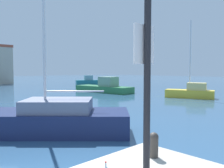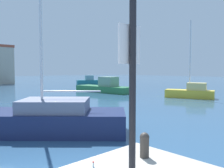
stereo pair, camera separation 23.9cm
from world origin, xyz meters
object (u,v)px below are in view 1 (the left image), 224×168
object	(u,v)px
motorboat_green_behind_lamppost	(105,87)
motorboat_teal_distant_north	(91,82)
sailboat_yellow_distant_east	(191,92)
sailboat_navy_mid_harbor	(47,119)
mooring_bollard	(154,144)

from	to	relation	value
motorboat_green_behind_lamppost	motorboat_teal_distant_north	bearing A→B (deg)	57.29
sailboat_yellow_distant_east	sailboat_navy_mid_harbor	world-z (taller)	sailboat_navy_mid_harbor
sailboat_navy_mid_harbor	motorboat_green_behind_lamppost	xyz separation A→B (m)	(14.95, 12.66, -0.03)
mooring_bollard	motorboat_green_behind_lamppost	distance (m)	25.17
mooring_bollard	motorboat_teal_distant_north	distance (m)	39.98
mooring_bollard	motorboat_green_behind_lamppost	world-z (taller)	motorboat_green_behind_lamppost
sailboat_navy_mid_harbor	mooring_bollard	bearing A→B (deg)	-100.00
sailboat_yellow_distant_east	motorboat_green_behind_lamppost	size ratio (longest dim) A/B	0.94
motorboat_teal_distant_north	sailboat_yellow_distant_east	bearing A→B (deg)	-104.24
mooring_bollard	sailboat_yellow_distant_east	world-z (taller)	sailboat_yellow_distant_east
sailboat_navy_mid_harbor	motorboat_teal_distant_north	size ratio (longest dim) A/B	1.56
sailboat_yellow_distant_east	motorboat_teal_distant_north	xyz separation A→B (m)	(5.86, 23.11, -0.04)
sailboat_navy_mid_harbor	motorboat_green_behind_lamppost	distance (m)	19.60
mooring_bollard	sailboat_navy_mid_harbor	size ratio (longest dim) A/B	0.06
sailboat_navy_mid_harbor	motorboat_teal_distant_north	distance (m)	34.11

